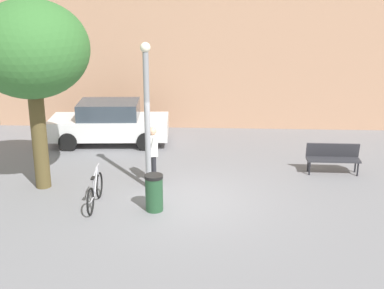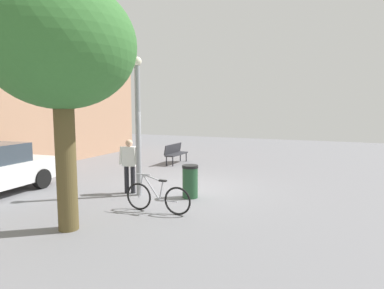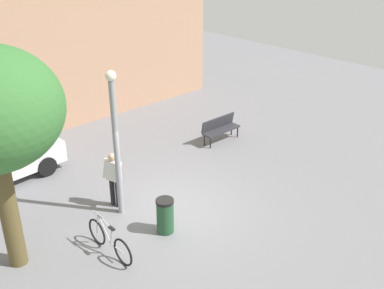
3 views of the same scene
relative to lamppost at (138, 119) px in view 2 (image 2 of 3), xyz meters
The scene contains 8 objects.
ground_plane 2.74m from the lamppost, 37.84° to the right, with size 36.00×36.00×0.00m, color slate.
building_facade 7.51m from the lamppost, 80.90° to the left, with size 16.21×2.00×6.82m, color tan.
lamppost is the anchor object (origin of this frame).
person_by_lamppost 1.39m from the lamppost, 78.12° to the left, with size 0.41×0.63×1.67m.
park_bench 5.93m from the lamppost, 14.84° to the left, with size 1.61×0.49×0.92m.
plaza_tree 3.41m from the lamppost, behind, with size 3.10×3.10×5.24m.
bicycle_silver 2.63m from the lamppost, 133.36° to the right, with size 0.08×1.81×0.97m.
trash_bin 2.40m from the lamppost, 77.54° to the right, with size 0.47×0.47×0.97m.
Camera 2 is at (-9.53, -4.37, 2.66)m, focal length 30.79 mm.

